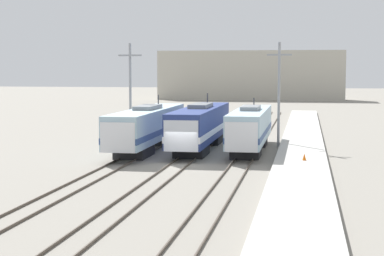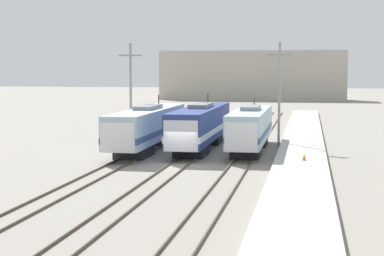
{
  "view_description": "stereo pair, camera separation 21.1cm",
  "coord_description": "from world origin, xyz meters",
  "px_view_note": "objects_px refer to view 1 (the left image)",
  "views": [
    {
      "loc": [
        9.47,
        -48.0,
        7.34
      ],
      "look_at": [
        0.22,
        3.83,
        2.46
      ],
      "focal_mm": 60.0,
      "sensor_mm": 36.0,
      "label": 1
    },
    {
      "loc": [
        9.68,
        -47.96,
        7.34
      ],
      "look_at": [
        0.22,
        3.83,
        2.46
      ],
      "focal_mm": 60.0,
      "sensor_mm": 36.0,
      "label": 2
    }
  ],
  "objects_px": {
    "locomotive_center": "(200,126)",
    "catenary_tower_left": "(130,90)",
    "locomotive_far_left": "(147,127)",
    "catenary_tower_right": "(279,91)",
    "traffic_cone": "(304,157)",
    "locomotive_far_right": "(250,128)"
  },
  "relations": [
    {
      "from": "locomotive_center",
      "to": "catenary_tower_left",
      "type": "height_order",
      "value": "catenary_tower_left"
    },
    {
      "from": "locomotive_far_left",
      "to": "locomotive_center",
      "type": "relative_size",
      "value": 1.01
    },
    {
      "from": "catenary_tower_right",
      "to": "traffic_cone",
      "type": "height_order",
      "value": "catenary_tower_right"
    },
    {
      "from": "locomotive_center",
      "to": "locomotive_far_right",
      "type": "distance_m",
      "value": 4.64
    },
    {
      "from": "locomotive_center",
      "to": "traffic_cone",
      "type": "xyz_separation_m",
      "value": [
        9.4,
        -8.14,
        -1.47
      ]
    },
    {
      "from": "locomotive_center",
      "to": "catenary_tower_left",
      "type": "relative_size",
      "value": 1.91
    },
    {
      "from": "locomotive_far_left",
      "to": "catenary_tower_right",
      "type": "relative_size",
      "value": 1.94
    },
    {
      "from": "locomotive_center",
      "to": "traffic_cone",
      "type": "bearing_deg",
      "value": -40.88
    },
    {
      "from": "locomotive_center",
      "to": "catenary_tower_left",
      "type": "xyz_separation_m",
      "value": [
        -7.49,
        3.59,
        3.1
      ]
    },
    {
      "from": "catenary_tower_left",
      "to": "traffic_cone",
      "type": "height_order",
      "value": "catenary_tower_left"
    },
    {
      "from": "locomotive_far_left",
      "to": "locomotive_far_right",
      "type": "height_order",
      "value": "locomotive_far_left"
    },
    {
      "from": "locomotive_center",
      "to": "locomotive_far_right",
      "type": "bearing_deg",
      "value": -7.28
    },
    {
      "from": "locomotive_center",
      "to": "traffic_cone",
      "type": "height_order",
      "value": "locomotive_center"
    },
    {
      "from": "locomotive_center",
      "to": "catenary_tower_left",
      "type": "bearing_deg",
      "value": 154.38
    },
    {
      "from": "traffic_cone",
      "to": "catenary_tower_right",
      "type": "bearing_deg",
      "value": 101.85
    },
    {
      "from": "locomotive_center",
      "to": "locomotive_far_right",
      "type": "height_order",
      "value": "locomotive_center"
    },
    {
      "from": "locomotive_far_left",
      "to": "locomotive_center",
      "type": "xyz_separation_m",
      "value": [
        4.61,
        1.4,
        0.05
      ]
    },
    {
      "from": "locomotive_far_right",
      "to": "catenary_tower_left",
      "type": "relative_size",
      "value": 1.69
    },
    {
      "from": "locomotive_far_right",
      "to": "catenary_tower_left",
      "type": "xyz_separation_m",
      "value": [
        -12.1,
        4.18,
        3.16
      ]
    },
    {
      "from": "catenary_tower_left",
      "to": "locomotive_far_right",
      "type": "bearing_deg",
      "value": -19.06
    },
    {
      "from": "locomotive_far_left",
      "to": "traffic_cone",
      "type": "bearing_deg",
      "value": -25.69
    },
    {
      "from": "catenary_tower_right",
      "to": "traffic_cone",
      "type": "xyz_separation_m",
      "value": [
        2.46,
        -11.73,
        -4.57
      ]
    }
  ]
}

